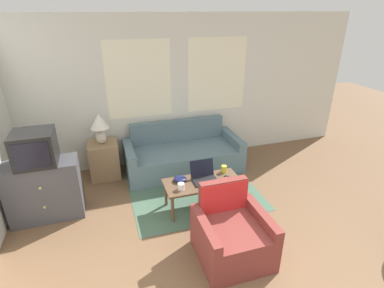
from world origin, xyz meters
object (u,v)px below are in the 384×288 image
at_px(table_lamp, 99,125).
at_px(tv_remote, 229,178).
at_px(coffee_table, 203,184).
at_px(snack_bowl, 180,179).
at_px(cup_yellow, 181,186).
at_px(couch, 182,155).
at_px(laptop, 204,176).
at_px(armchair, 231,235).
at_px(television, 35,148).
at_px(cup_white, 226,181).
at_px(cup_navy, 224,169).

xyz_separation_m(table_lamp, tv_remote, (1.68, -1.38, -0.51)).
height_order(coffee_table, tv_remote, tv_remote).
distance_m(coffee_table, snack_bowl, 0.33).
height_order(table_lamp, tv_remote, table_lamp).
height_order(snack_bowl, tv_remote, snack_bowl).
bearing_deg(cup_yellow, tv_remote, 4.99).
distance_m(couch, snack_bowl, 1.18).
distance_m(table_lamp, laptop, 1.91).
height_order(armchair, television, television).
bearing_deg(cup_white, television, 166.36).
bearing_deg(tv_remote, table_lamp, 140.61).
xyz_separation_m(couch, cup_yellow, (-0.39, -1.32, 0.22)).
height_order(coffee_table, cup_navy, cup_navy).
bearing_deg(snack_bowl, tv_remote, -12.07).
relative_size(couch, laptop, 5.81).
xyz_separation_m(television, cup_white, (2.39, -0.58, -0.58)).
xyz_separation_m(cup_navy, snack_bowl, (-0.69, -0.05, -0.02)).
bearing_deg(couch, snack_bowl, -107.49).
xyz_separation_m(table_lamp, cup_navy, (1.68, -1.18, -0.46)).
relative_size(television, cup_yellow, 5.36).
bearing_deg(snack_bowl, laptop, -10.74).
bearing_deg(tv_remote, couch, 104.93).
xyz_separation_m(coffee_table, snack_bowl, (-0.30, 0.11, 0.08)).
xyz_separation_m(cup_white, tv_remote, (0.09, 0.10, -0.03)).
xyz_separation_m(armchair, tv_remote, (0.38, 0.93, 0.16)).
distance_m(armchair, snack_bowl, 1.14).
xyz_separation_m(laptop, tv_remote, (0.35, -0.08, -0.05)).
height_order(armchair, snack_bowl, armchair).
distance_m(couch, table_lamp, 1.51).
relative_size(cup_navy, tv_remote, 0.68).
xyz_separation_m(television, cup_navy, (2.49, -0.28, -0.57)).
xyz_separation_m(cup_navy, cup_yellow, (-0.73, -0.26, -0.01)).
distance_m(laptop, cup_white, 0.32).
bearing_deg(snack_bowl, coffee_table, -20.32).
distance_m(television, table_lamp, 1.21).
relative_size(table_lamp, cup_navy, 4.88).
height_order(cup_navy, tv_remote, cup_navy).
bearing_deg(armchair, couch, 88.84).
bearing_deg(laptop, coffee_table, -127.08).
height_order(coffee_table, cup_yellow, cup_yellow).
bearing_deg(table_lamp, cup_navy, -35.11).
height_order(couch, cup_white, couch).
height_order(couch, coffee_table, couch).
height_order(table_lamp, cup_white, table_lamp).
bearing_deg(coffee_table, television, 168.12).
bearing_deg(television, cup_navy, -6.47).
bearing_deg(armchair, tv_remote, 67.85).
distance_m(coffee_table, laptop, 0.12).
bearing_deg(armchair, laptop, 88.35).
distance_m(cup_yellow, cup_white, 0.64).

